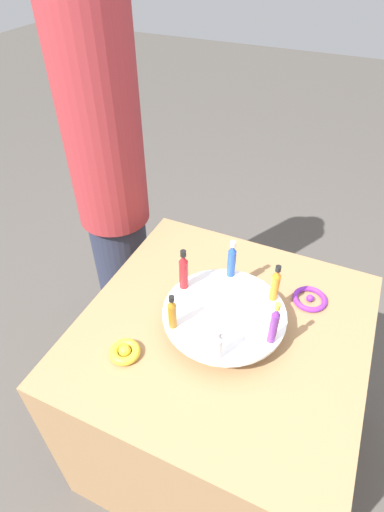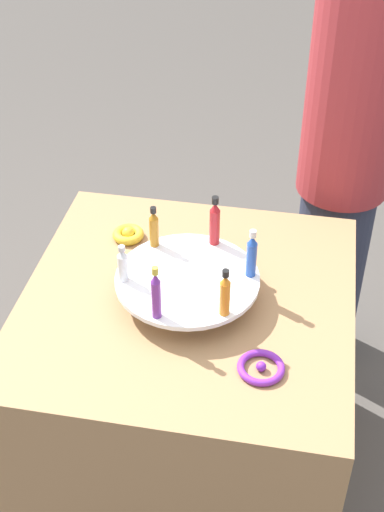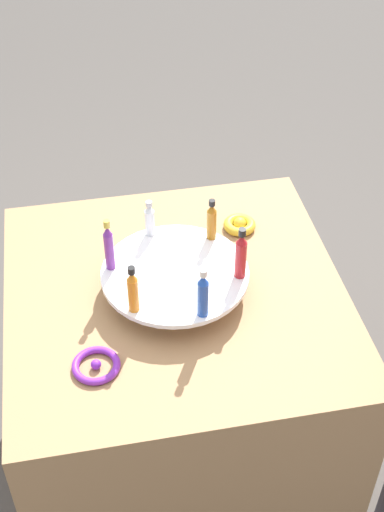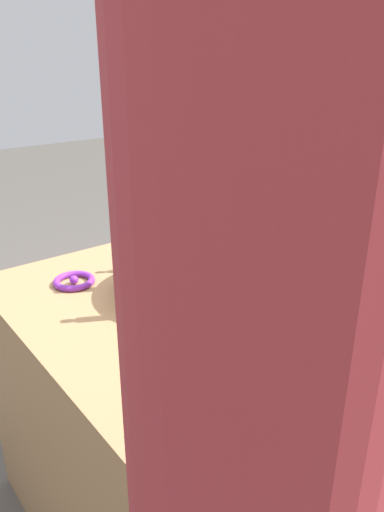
% 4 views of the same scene
% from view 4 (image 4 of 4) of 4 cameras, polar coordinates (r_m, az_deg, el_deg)
% --- Properties ---
extents(ground_plane, '(12.00, 12.00, 0.00)m').
position_cam_4_polar(ground_plane, '(1.69, -0.55, -25.98)').
color(ground_plane, '#4C4742').
extents(party_table, '(0.82, 0.82, 0.71)m').
position_cam_4_polar(party_table, '(1.44, -0.60, -16.67)').
color(party_table, '#9E754C').
rests_on(party_table, ground_plane).
extents(display_stand, '(0.35, 0.35, 0.06)m').
position_cam_4_polar(display_stand, '(1.23, -0.68, -2.14)').
color(display_stand, white).
rests_on(display_stand, party_table).
extents(bottle_orange, '(0.02, 0.02, 0.13)m').
position_cam_4_polar(bottle_orange, '(1.23, -7.73, 1.56)').
color(bottle_orange, orange).
rests_on(bottle_orange, display_stand).
extents(bottle_blue, '(0.03, 0.03, 0.13)m').
position_cam_4_polar(bottle_blue, '(1.09, -5.75, -1.00)').
color(bottle_blue, '#234CAD').
rests_on(bottle_blue, display_stand).
extents(bottle_red, '(0.03, 0.03, 0.14)m').
position_cam_4_polar(bottle_red, '(1.07, 2.24, -1.30)').
color(bottle_red, '#B21E23').
rests_on(bottle_red, display_stand).
extents(bottle_amber, '(0.02, 0.02, 0.12)m').
position_cam_4_polar(bottle_amber, '(1.19, 6.60, 0.57)').
color(bottle_amber, '#AD6B19').
rests_on(bottle_amber, display_stand).
extents(bottle_clear, '(0.02, 0.02, 0.10)m').
position_cam_4_polar(bottle_clear, '(1.32, 3.50, 2.64)').
color(bottle_clear, silver).
rests_on(bottle_clear, display_stand).
extents(bottle_purple, '(0.02, 0.02, 0.14)m').
position_cam_4_polar(bottle_purple, '(1.33, -3.05, 3.73)').
color(bottle_purple, '#702D93').
rests_on(bottle_purple, display_stand).
extents(ribbon_bow_purple, '(0.11, 0.11, 0.02)m').
position_cam_4_polar(ribbon_bow_purple, '(1.32, -13.33, -2.79)').
color(ribbon_bow_purple, purple).
rests_on(ribbon_bow_purple, party_table).
extents(ribbon_bow_gold, '(0.09, 0.09, 0.03)m').
position_cam_4_polar(ribbon_bow_gold, '(1.24, 12.84, -4.23)').
color(ribbon_bow_gold, gold).
rests_on(ribbon_bow_gold, party_table).
extents(person_figure, '(0.28, 0.28, 1.63)m').
position_cam_4_polar(person_figure, '(0.61, 7.11, -24.62)').
color(person_figure, '#282D42').
rests_on(person_figure, ground_plane).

